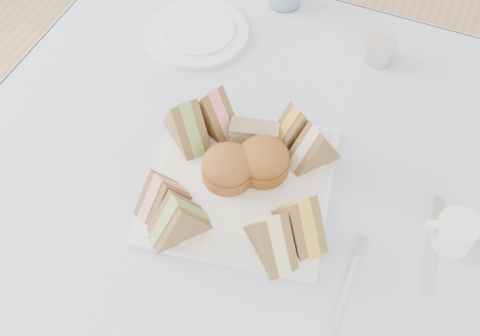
% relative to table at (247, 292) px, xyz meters
% --- Properties ---
extents(table, '(0.90, 0.90, 0.74)m').
position_rel_table_xyz_m(table, '(0.00, 0.00, 0.00)').
color(table, brown).
rests_on(table, floor).
extents(tablecloth, '(1.02, 1.02, 0.01)m').
position_rel_table_xyz_m(tablecloth, '(0.00, 0.00, 0.37)').
color(tablecloth, '#A7B4C5').
rests_on(tablecloth, table).
extents(serving_plate, '(0.33, 0.33, 0.01)m').
position_rel_table_xyz_m(serving_plate, '(-0.02, 0.01, 0.38)').
color(serving_plate, white).
rests_on(serving_plate, tablecloth).
extents(sandwich_fl_a, '(0.08, 0.10, 0.08)m').
position_rel_table_xyz_m(sandwich_fl_a, '(-0.11, -0.08, 0.43)').
color(sandwich_fl_a, olive).
rests_on(sandwich_fl_a, serving_plate).
extents(sandwich_fl_b, '(0.09, 0.10, 0.08)m').
position_rel_table_xyz_m(sandwich_fl_b, '(-0.07, -0.11, 0.43)').
color(sandwich_fl_b, olive).
rests_on(sandwich_fl_b, serving_plate).
extents(sandwich_fr_a, '(0.10, 0.10, 0.09)m').
position_rel_table_xyz_m(sandwich_fr_a, '(0.10, -0.04, 0.43)').
color(sandwich_fr_a, olive).
rests_on(sandwich_fr_a, serving_plate).
extents(sandwich_fr_b, '(0.10, 0.10, 0.09)m').
position_rel_table_xyz_m(sandwich_fr_b, '(0.07, -0.08, 0.43)').
color(sandwich_fr_b, olive).
rests_on(sandwich_fr_b, serving_plate).
extents(sandwich_bl_a, '(0.11, 0.10, 0.09)m').
position_rel_table_xyz_m(sandwich_bl_a, '(-0.13, 0.06, 0.43)').
color(sandwich_bl_a, olive).
rests_on(sandwich_bl_a, serving_plate).
extents(sandwich_bl_b, '(0.11, 0.08, 0.09)m').
position_rel_table_xyz_m(sandwich_bl_b, '(-0.11, 0.10, 0.43)').
color(sandwich_bl_b, olive).
rests_on(sandwich_bl_b, serving_plate).
extents(sandwich_br_a, '(0.09, 0.10, 0.08)m').
position_rel_table_xyz_m(sandwich_br_a, '(0.07, 0.09, 0.43)').
color(sandwich_br_a, olive).
rests_on(sandwich_br_a, serving_plate).
extents(sandwich_br_b, '(0.08, 0.09, 0.08)m').
position_rel_table_xyz_m(sandwich_br_b, '(0.03, 0.12, 0.43)').
color(sandwich_br_b, olive).
rests_on(sandwich_br_b, serving_plate).
extents(scone_left, '(0.09, 0.09, 0.06)m').
position_rel_table_xyz_m(scone_left, '(-0.04, 0.01, 0.42)').
color(scone_left, '#9F4E24').
rests_on(scone_left, serving_plate).
extents(scone_right, '(0.11, 0.11, 0.06)m').
position_rel_table_xyz_m(scone_right, '(0.01, 0.04, 0.42)').
color(scone_right, '#9F4E24').
rests_on(scone_right, serving_plate).
extents(pastry_slice, '(0.09, 0.05, 0.04)m').
position_rel_table_xyz_m(pastry_slice, '(-0.03, 0.09, 0.41)').
color(pastry_slice, beige).
rests_on(pastry_slice, serving_plate).
extents(side_plate, '(0.23, 0.23, 0.01)m').
position_rel_table_xyz_m(side_plate, '(-0.23, 0.30, 0.38)').
color(side_plate, white).
rests_on(side_plate, tablecloth).
extents(tea_strainer, '(0.07, 0.07, 0.03)m').
position_rel_table_xyz_m(tea_strainer, '(0.11, 0.37, 0.39)').
color(tea_strainer, silver).
rests_on(tea_strainer, tablecloth).
extents(knife, '(0.03, 0.17, 0.00)m').
position_rel_table_xyz_m(knife, '(0.29, 0.03, 0.38)').
color(knife, silver).
rests_on(knife, tablecloth).
extents(fork, '(0.01, 0.16, 0.00)m').
position_rel_table_xyz_m(fork, '(0.19, -0.12, 0.38)').
color(fork, silver).
rests_on(fork, tablecloth).
extents(creamer_jug, '(0.08, 0.08, 0.05)m').
position_rel_table_xyz_m(creamer_jug, '(0.31, 0.04, 0.40)').
color(creamer_jug, white).
rests_on(creamer_jug, tablecloth).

